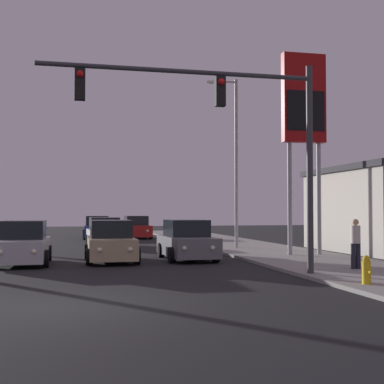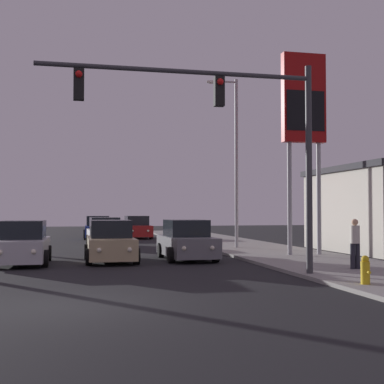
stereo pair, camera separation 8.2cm
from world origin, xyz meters
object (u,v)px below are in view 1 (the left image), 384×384
car_blue (97,228)px  car_white (104,233)px  street_lamp (234,154)px  fire_hydrant (367,270)px  car_red (136,228)px  pedestrian_on_sidewalk (356,241)px  car_grey (187,242)px  car_silver (23,245)px  gas_station_sign (304,109)px  traffic_light_mast (234,121)px  car_tan (111,243)px

car_blue → car_white: bearing=91.8°
car_white → street_lamp: 8.86m
street_lamp → fire_hydrant: 15.14m
car_white → car_red: bearing=-110.0°
car_red → pedestrian_on_sidewalk: 24.19m
car_blue → pedestrian_on_sidewalk: size_ratio=2.60×
car_grey → car_silver: same height
car_blue → car_grey: bearing=101.1°
car_grey → fire_hydrant: car_grey is taller
car_grey → pedestrian_on_sidewalk: 7.37m
gas_station_sign → car_grey: bearing=-179.9°
traffic_light_mast → car_grey: bearing=90.4°
car_blue → fire_hydrant: size_ratio=5.70×
car_silver → pedestrian_on_sidewalk: size_ratio=2.59×
traffic_light_mast → gas_station_sign: (5.32, 6.66, 1.83)m
car_grey → car_tan: 3.20m
car_white → pedestrian_on_sidewalk: 16.70m
traffic_light_mast → pedestrian_on_sidewalk: 5.92m
car_red → car_silver: same height
car_silver → gas_station_sign: (11.95, 0.56, 5.86)m
car_tan → car_blue: size_ratio=1.00×
car_blue → fire_hydrant: bearing=103.9°
car_silver → car_tan: bearing=-172.8°
car_red → car_grey: (0.04, -17.95, 0.00)m
car_white → car_grey: same height
pedestrian_on_sidewalk → fire_hydrant: bearing=-115.6°
car_white → car_blue: size_ratio=1.00×
car_blue → gas_station_sign: size_ratio=0.48×
gas_station_sign → car_white: bearing=132.2°
car_tan → car_blue: bearing=-90.5°
car_grey → car_white: bearing=-74.2°
street_lamp → fire_hydrant: bearing=-93.1°
car_white → car_silver: bearing=67.5°
car_red → fire_hydrant: bearing=94.7°
car_red → street_lamp: (3.72, -12.80, 4.36)m
car_tan → pedestrian_on_sidewalk: (7.75, -5.60, 0.27)m
car_grey → gas_station_sign: size_ratio=0.48×
car_white → traffic_light_mast: traffic_light_mast is taller
car_tan → gas_station_sign: size_ratio=0.48×
car_grey → car_red: bearing=-91.8°
car_silver → street_lamp: size_ratio=0.48×
car_grey → fire_hydrant: size_ratio=5.71×
car_white → traffic_light_mast: (2.97, -15.79, 4.02)m
car_tan → car_blue: (0.25, 17.91, 0.00)m
car_silver → gas_station_sign: size_ratio=0.48×
street_lamp → traffic_light_mast: bearing=-107.1°
pedestrian_on_sidewalk → gas_station_sign: bearing=82.0°
car_grey → street_lamp: (3.67, 5.15, 4.36)m
gas_station_sign → street_lamp: bearing=108.2°
car_blue → gas_station_sign: bearing=116.8°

